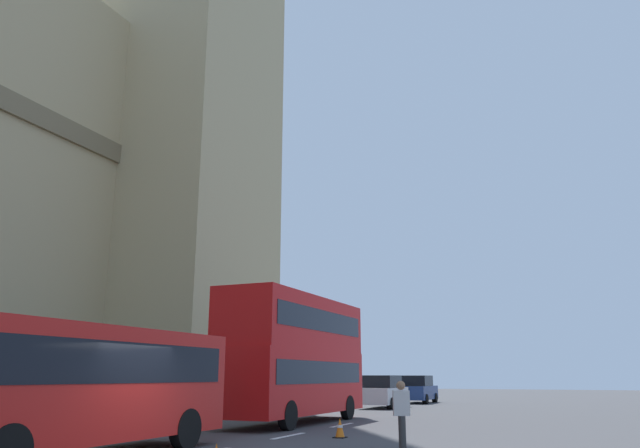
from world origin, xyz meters
TOP-DOWN VIEW (x-y plane):
  - double_decker_bus at (11.03, 2.00)m, footprint 9.08×2.54m
  - sedan_lead at (23.71, 2.26)m, footprint 4.40×1.86m
  - sedan_trailing at (31.01, 2.02)m, footprint 4.40×1.86m
  - traffic_cone_middle at (6.51, -1.68)m, footprint 0.36×0.36m
  - pedestrian_near_cones at (3.71, -4.40)m, footprint 0.37×0.46m

SIDE VIEW (x-z plane):
  - traffic_cone_middle at x=6.51m, z-range -0.01..0.57m
  - pedestrian_near_cones at x=3.71m, z-range 0.07..1.76m
  - sedan_lead at x=23.71m, z-range -0.01..1.84m
  - sedan_trailing at x=31.01m, z-range -0.01..1.84m
  - double_decker_bus at x=11.03m, z-range 0.26..5.16m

